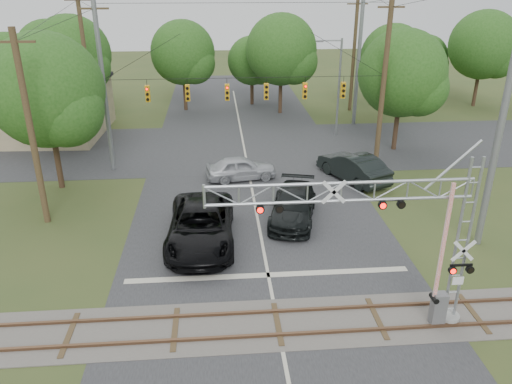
{
  "coord_description": "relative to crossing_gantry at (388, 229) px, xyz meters",
  "views": [
    {
      "loc": [
        -2.15,
        -13.77,
        12.64
      ],
      "look_at": [
        -0.4,
        7.5,
        3.32
      ],
      "focal_mm": 35.0,
      "sensor_mm": 36.0,
      "label": 1
    }
  ],
  "objects": [
    {
      "name": "utility_poles",
      "position": [
        -1.59,
        20.57,
        1.72
      ],
      "size": [
        25.73,
        27.72,
        13.21
      ],
      "color": "#43311E",
      "rests_on": "ground"
    },
    {
      "name": "treeline",
      "position": [
        -3.78,
        30.24,
        1.54
      ],
      "size": [
        52.9,
        28.97,
        9.76
      ],
      "color": "#3A281A",
      "rests_on": "ground"
    },
    {
      "name": "road_cross",
      "position": [
        -3.87,
        22.36,
        -4.24
      ],
      "size": [
        90.0,
        12.0,
        0.02
      ],
      "primitive_type": "cube",
      "color": "#29292C",
      "rests_on": "ground"
    },
    {
      "name": "car_dark",
      "position": [
        -1.88,
        9.48,
        -3.42
      ],
      "size": [
        3.66,
        6.13,
        1.66
      ],
      "primitive_type": "imported",
      "rotation": [
        0.0,
        0.0,
        -0.25
      ],
      "color": "black",
      "rests_on": "ground"
    },
    {
      "name": "streetlight",
      "position": [
        4.02,
        25.02,
        0.23
      ],
      "size": [
        2.14,
        0.22,
        8.02
      ],
      "color": "gray",
      "rests_on": "ground"
    },
    {
      "name": "sedan_silver",
      "position": [
        -4.47,
        15.72,
        -3.46
      ],
      "size": [
        4.89,
        2.6,
        1.58
      ],
      "primitive_type": "imported",
      "rotation": [
        0.0,
        0.0,
        1.73
      ],
      "color": "#A7AAAF",
      "rests_on": "ground"
    },
    {
      "name": "railroad_track",
      "position": [
        -3.87,
        0.36,
        -4.22
      ],
      "size": [
        90.0,
        3.2,
        0.17
      ],
      "color": "#524D47",
      "rests_on": "ground"
    },
    {
      "name": "ground",
      "position": [
        -3.87,
        -1.64,
        -4.25
      ],
      "size": [
        160.0,
        160.0,
        0.0
      ],
      "primitive_type": "plane",
      "color": "#374620",
      "rests_on": "ground"
    },
    {
      "name": "suv_dark",
      "position": [
        2.97,
        14.94,
        -3.32
      ],
      "size": [
        4.14,
        5.95,
        1.86
      ],
      "primitive_type": "imported",
      "rotation": [
        0.0,
        0.0,
        3.57
      ],
      "color": "black",
      "rests_on": "ground"
    },
    {
      "name": "road_main",
      "position": [
        -3.87,
        8.36,
        -4.24
      ],
      "size": [
        14.0,
        90.0,
        0.02
      ],
      "primitive_type": "cube",
      "color": "#29292C",
      "rests_on": "ground"
    },
    {
      "name": "crossing_gantry",
      "position": [
        0.0,
        0.0,
        0.0
      ],
      "size": [
        9.93,
        0.88,
        6.9
      ],
      "color": "gray",
      "rests_on": "ground"
    },
    {
      "name": "traffic_signal_span",
      "position": [
        -2.96,
        18.36,
        1.42
      ],
      "size": [
        19.34,
        0.36,
        11.5
      ],
      "color": "gray",
      "rests_on": "ground"
    },
    {
      "name": "pickup_black",
      "position": [
        -6.95,
        7.17,
        -3.26
      ],
      "size": [
        3.5,
        7.22,
        1.98
      ],
      "primitive_type": "imported",
      "rotation": [
        0.0,
        0.0,
        -0.03
      ],
      "color": "black",
      "rests_on": "ground"
    }
  ]
}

